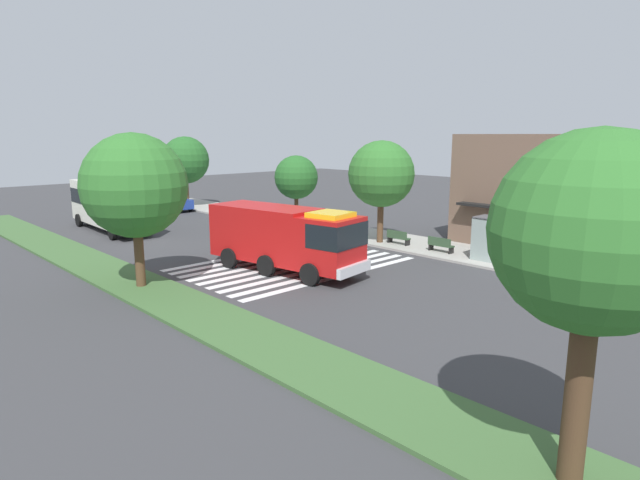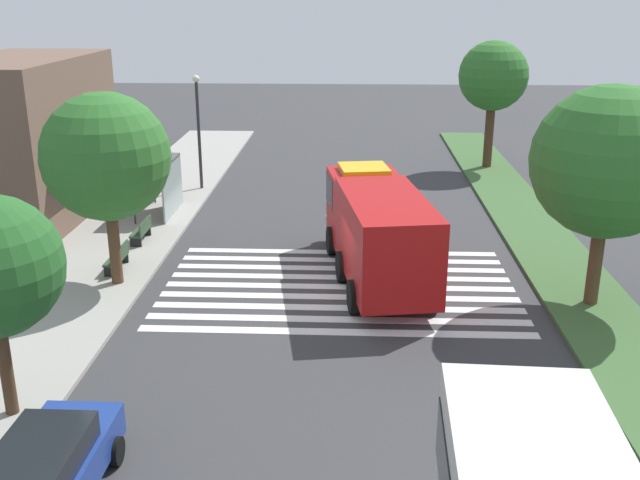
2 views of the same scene
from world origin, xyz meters
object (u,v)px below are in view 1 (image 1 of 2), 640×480
(median_tree_west, at_px, (594,235))
(street_lamp, at_px, (589,212))
(bench_near_shelter, at_px, (440,245))
(sidewalk_tree_center, at_px, (381,174))
(transit_bus, at_px, (110,203))
(sidewalk_tree_west, at_px, (296,177))
(bus_stop_shelter, at_px, (504,232))
(fire_truck, at_px, (288,236))
(sidewalk_tree_far_west, at_px, (185,160))
(parked_car_west, at_px, (173,201))
(bench_west_of_shelter, at_px, (398,237))
(parked_car_mid, at_px, (248,216))
(median_tree_far_west, at_px, (135,186))

(median_tree_west, bearing_deg, street_lamp, 109.71)
(street_lamp, distance_m, median_tree_west, 16.73)
(bench_near_shelter, relative_size, sidewalk_tree_center, 0.24)
(transit_bus, relative_size, sidewalk_tree_west, 1.91)
(transit_bus, bearing_deg, bus_stop_shelter, -153.91)
(fire_truck, relative_size, sidewalk_tree_far_west, 1.35)
(street_lamp, height_order, sidewalk_tree_west, street_lamp)
(parked_car_west, distance_m, sidewalk_tree_far_west, 4.50)
(parked_car_west, height_order, bench_near_shelter, parked_car_west)
(parked_car_west, bearing_deg, bus_stop_shelter, 6.33)
(bench_west_of_shelter, height_order, sidewalk_tree_west, sidewalk_tree_west)
(street_lamp, relative_size, sidewalk_tree_far_west, 0.84)
(sidewalk_tree_west, bearing_deg, sidewalk_tree_center, 0.00)
(parked_car_mid, bearing_deg, bus_stop_shelter, 7.48)
(bus_stop_shelter, bearing_deg, parked_car_mid, -172.86)
(bus_stop_shelter, relative_size, sidewalk_tree_west, 0.64)
(median_tree_far_west, bearing_deg, parked_car_west, 148.54)
(street_lamp, bearing_deg, transit_bus, -160.92)
(sidewalk_tree_far_west, bearing_deg, parked_car_west, -60.79)
(parked_car_west, xyz_separation_m, transit_bus, (6.63, -8.64, 1.21))
(bus_stop_shelter, bearing_deg, bench_near_shelter, 179.70)
(median_tree_far_west, bearing_deg, transit_bus, 161.94)
(fire_truck, distance_m, bench_near_shelter, 10.01)
(bus_stop_shelter, relative_size, median_tree_far_west, 0.49)
(fire_truck, distance_m, median_tree_far_west, 7.96)
(parked_car_west, xyz_separation_m, sidewalk_tree_center, (23.75, 2.20, 3.69))
(fire_truck, relative_size, parked_car_west, 1.99)
(median_tree_far_west, bearing_deg, sidewalk_tree_center, 86.16)
(parked_car_mid, height_order, street_lamp, street_lamp)
(bus_stop_shelter, bearing_deg, street_lamp, -9.01)
(fire_truck, height_order, bus_stop_shelter, fire_truck)
(sidewalk_tree_center, bearing_deg, parked_car_mid, -169.33)
(bench_near_shelter, xyz_separation_m, street_lamp, (8.57, -0.75, 2.98))
(parked_car_west, relative_size, bus_stop_shelter, 1.32)
(sidewalk_tree_far_west, height_order, median_tree_west, median_tree_west)
(parked_car_west, bearing_deg, bench_west_of_shelter, 7.67)
(transit_bus, bearing_deg, parked_car_mid, -119.69)
(parked_car_mid, bearing_deg, parked_car_west, -179.67)
(sidewalk_tree_center, bearing_deg, bus_stop_shelter, 2.20)
(parked_car_mid, distance_m, street_lamp, 24.94)
(bench_near_shelter, bearing_deg, median_tree_far_west, -108.69)
(fire_truck, bearing_deg, median_tree_far_west, -118.30)
(bench_near_shelter, bearing_deg, bench_west_of_shelter, 180.00)
(fire_truck, relative_size, bench_near_shelter, 5.76)
(bench_near_shelter, bearing_deg, transit_bus, -152.63)
(bench_near_shelter, relative_size, median_tree_far_west, 0.23)
(transit_bus, distance_m, sidewalk_tree_center, 20.42)
(street_lamp, xyz_separation_m, median_tree_west, (5.61, -15.67, 1.72))
(street_lamp, bearing_deg, sidewalk_tree_center, 178.24)
(transit_bus, bearing_deg, median_tree_far_west, 164.47)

